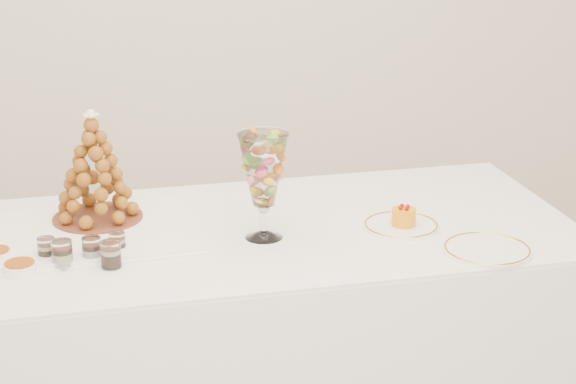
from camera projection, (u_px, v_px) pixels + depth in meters
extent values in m
cube|color=white|center=(212.00, 360.00, 3.01)|extent=(2.28, 1.03, 0.84)
cube|color=white|center=(208.00, 235.00, 2.87)|extent=(2.27, 1.02, 0.01)
cube|color=white|center=(92.00, 233.00, 2.84)|extent=(0.64, 0.51, 0.02)
cylinder|color=white|center=(264.00, 234.00, 2.83)|extent=(0.11, 0.11, 0.02)
cylinder|color=white|center=(264.00, 219.00, 2.81)|extent=(0.02, 0.02, 0.08)
sphere|color=white|center=(264.00, 207.00, 2.80)|extent=(0.04, 0.04, 0.04)
cylinder|color=white|center=(401.00, 226.00, 2.91)|extent=(0.23, 0.23, 0.01)
cylinder|color=white|center=(487.00, 250.00, 2.73)|extent=(0.25, 0.25, 0.01)
cylinder|color=white|center=(47.00, 250.00, 2.66)|extent=(0.06, 0.06, 0.07)
cylinder|color=white|center=(92.00, 250.00, 2.65)|extent=(0.06, 0.06, 0.07)
cylinder|color=white|center=(117.00, 243.00, 2.71)|extent=(0.05, 0.05, 0.06)
cylinder|color=white|center=(62.00, 254.00, 2.62)|extent=(0.07, 0.07, 0.08)
cylinder|color=white|center=(111.00, 254.00, 2.62)|extent=(0.07, 0.07, 0.07)
cylinder|color=white|center=(20.00, 268.00, 2.59)|extent=(0.09, 0.09, 0.03)
cylinder|color=brown|center=(98.00, 217.00, 2.93)|extent=(0.27, 0.27, 0.01)
cone|color=brown|center=(94.00, 165.00, 2.87)|extent=(0.25, 0.25, 0.33)
sphere|color=white|center=(91.00, 115.00, 2.82)|extent=(0.03, 0.03, 0.03)
cylinder|color=orange|center=(404.00, 217.00, 2.89)|extent=(0.07, 0.07, 0.05)
sphere|color=#850B04|center=(408.00, 206.00, 2.88)|extent=(0.01, 0.01, 0.01)
sphere|color=#850B04|center=(402.00, 206.00, 2.89)|extent=(0.01, 0.01, 0.01)
sphere|color=#850B04|center=(401.00, 208.00, 2.87)|extent=(0.01, 0.01, 0.01)
sphere|color=#850B04|center=(407.00, 208.00, 2.87)|extent=(0.01, 0.01, 0.01)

